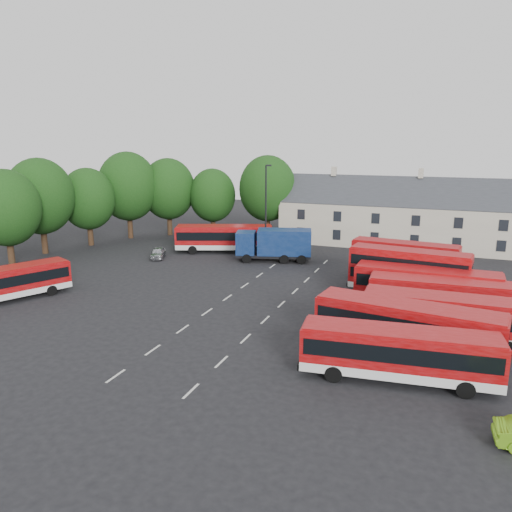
% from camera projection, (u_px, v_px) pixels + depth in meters
% --- Properties ---
extents(ground, '(140.00, 140.00, 0.00)m').
position_uv_depth(ground, '(218.00, 305.00, 42.05)').
color(ground, black).
rests_on(ground, ground).
extents(lane_markings, '(5.15, 33.80, 0.01)m').
position_uv_depth(lane_markings, '(254.00, 301.00, 42.99)').
color(lane_markings, beige).
rests_on(lane_markings, ground).
extents(treeline, '(29.92, 32.59, 12.01)m').
position_uv_depth(treeline, '(137.00, 193.00, 65.38)').
color(treeline, black).
rests_on(treeline, ground).
extents(terrace_houses, '(35.70, 7.13, 10.06)m').
position_uv_depth(terrace_houses, '(418.00, 218.00, 63.51)').
color(terrace_houses, beige).
rests_on(terrace_houses, ground).
extents(bus_row_a, '(11.23, 3.67, 3.12)m').
position_uv_depth(bus_row_a, '(399.00, 350.00, 28.36)').
color(bus_row_a, silver).
rests_on(bus_row_a, ground).
extents(bus_row_b, '(12.03, 4.31, 3.33)m').
position_uv_depth(bus_row_b, '(407.00, 324.00, 32.13)').
color(bus_row_b, silver).
rests_on(bus_row_b, ground).
extents(bus_row_c, '(11.47, 2.82, 3.23)m').
position_uv_depth(bus_row_c, '(449.00, 315.00, 33.97)').
color(bus_row_c, silver).
rests_on(bus_row_c, ground).
extents(bus_row_d, '(11.21, 3.11, 3.14)m').
position_uv_depth(bus_row_d, '(443.00, 296.00, 38.27)').
color(bus_row_d, silver).
rests_on(bus_row_d, ground).
extents(bus_row_e, '(11.57, 2.87, 3.26)m').
position_uv_depth(bus_row_e, '(426.00, 284.00, 41.05)').
color(bus_row_e, silver).
rests_on(bus_row_e, ground).
extents(bus_dd_south, '(10.42, 3.46, 4.19)m').
position_uv_depth(bus_dd_south, '(409.00, 270.00, 43.86)').
color(bus_dd_south, silver).
rests_on(bus_dd_south, ground).
extents(bus_dd_north, '(10.08, 3.45, 4.05)m').
position_uv_depth(bus_dd_north, '(404.00, 260.00, 47.79)').
color(bus_dd_north, silver).
rests_on(bus_dd_north, ground).
extents(bus_west, '(6.47, 10.40, 2.93)m').
position_uv_depth(bus_west, '(6.00, 281.00, 42.57)').
color(bus_west, silver).
rests_on(bus_west, ground).
extents(bus_north, '(11.92, 6.65, 3.32)m').
position_uv_depth(bus_north, '(224.00, 236.00, 61.12)').
color(bus_north, silver).
rests_on(bus_north, ground).
extents(box_truck, '(8.82, 4.89, 3.68)m').
position_uv_depth(box_truck, '(275.00, 243.00, 56.56)').
color(box_truck, black).
rests_on(box_truck, ground).
extents(silver_car, '(2.78, 3.95, 1.25)m').
position_uv_depth(silver_car, '(158.00, 253.00, 58.38)').
color(silver_car, '#ACAEB4').
rests_on(silver_car, ground).
extents(lamppost, '(0.75, 0.39, 10.74)m').
position_uv_depth(lamppost, '(266.00, 208.00, 58.79)').
color(lamppost, black).
rests_on(lamppost, ground).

